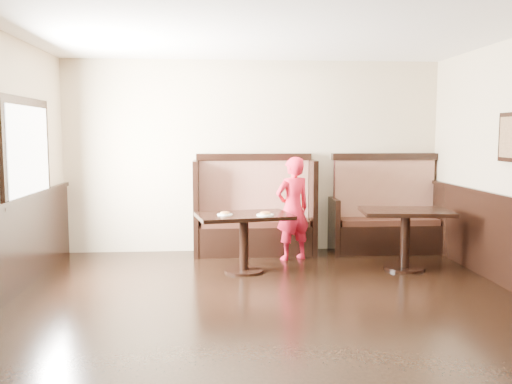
{
  "coord_description": "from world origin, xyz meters",
  "views": [
    {
      "loc": [
        -0.55,
        -4.48,
        1.74
      ],
      "look_at": [
        -0.05,
        2.35,
        1.0
      ],
      "focal_mm": 38.0,
      "sensor_mm": 36.0,
      "label": 1
    }
  ],
  "objects": [
    {
      "name": "ground",
      "position": [
        0.0,
        0.0,
        0.0
      ],
      "size": [
        7.0,
        7.0,
        0.0
      ],
      "primitive_type": "plane",
      "color": "black",
      "rests_on": "ground"
    },
    {
      "name": "room_shell",
      "position": [
        -0.3,
        0.28,
        0.67
      ],
      "size": [
        7.0,
        7.0,
        7.0
      ],
      "color": "#C2AC8C",
      "rests_on": "ground"
    },
    {
      "name": "booth_main",
      "position": [
        0.0,
        3.3,
        0.53
      ],
      "size": [
        1.75,
        0.72,
        1.45
      ],
      "color": "black",
      "rests_on": "ground"
    },
    {
      "name": "booth_neighbor",
      "position": [
        1.95,
        3.29,
        0.48
      ],
      "size": [
        1.65,
        0.72,
        1.45
      ],
      "color": "black",
      "rests_on": "ground"
    },
    {
      "name": "table_main",
      "position": [
        -0.21,
        2.22,
        0.57
      ],
      "size": [
        1.28,
        0.94,
        0.74
      ],
      "rotation": [
        0.0,
        0.0,
        0.2
      ],
      "color": "black",
      "rests_on": "ground"
    },
    {
      "name": "table_neighbor",
      "position": [
        1.86,
        2.21,
        0.58
      ],
      "size": [
        1.18,
        0.84,
        0.77
      ],
      "rotation": [
        0.0,
        0.0,
        -0.11
      ],
      "color": "black",
      "rests_on": "ground"
    },
    {
      "name": "child",
      "position": [
        0.5,
        2.85,
        0.71
      ],
      "size": [
        0.61,
        0.52,
        1.42
      ],
      "primitive_type": "imported",
      "rotation": [
        0.0,
        0.0,
        3.55
      ],
      "color": "red",
      "rests_on": "ground"
    },
    {
      "name": "pizza_plate_left",
      "position": [
        -0.45,
        2.17,
        0.75
      ],
      "size": [
        0.19,
        0.19,
        0.04
      ],
      "color": "white",
      "rests_on": "table_main"
    },
    {
      "name": "pizza_plate_right",
      "position": [
        0.05,
        2.1,
        0.75
      ],
      "size": [
        0.22,
        0.22,
        0.04
      ],
      "color": "white",
      "rests_on": "table_main"
    }
  ]
}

